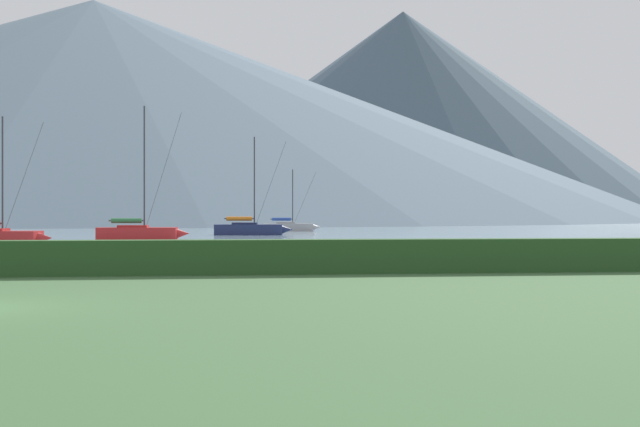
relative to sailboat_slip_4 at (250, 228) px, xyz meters
name	(u,v)px	position (x,y,z in m)	size (l,w,h in m)	color
harbor_water	(165,225)	(-10.45, 68.65, -0.63)	(320.00, 246.00, 0.00)	gray
hedge_line	(37,258)	(-10.45, -57.35, -0.02)	(80.00, 1.20, 1.21)	#284C23
sailboat_slip_4	(250,228)	(0.00, 0.00, 0.00)	(7.67, 3.04, 9.53)	navy
sailboat_slip_7	(289,226)	(5.63, 17.97, -0.08)	(6.77, 2.39, 7.24)	#9E9EA3
sailboat_slip_8	(139,232)	(-9.68, -14.83, -0.01)	(7.32, 2.56, 10.69)	red
distant_hill_west_ridge	(93,110)	(-38.54, 216.71, 34.98)	(358.29, 358.29, 71.21)	#4C6070
distant_hill_east_ridge	(403,115)	(73.31, 257.84, 39.16)	(215.78, 215.78, 79.57)	#425666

